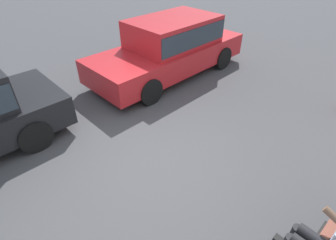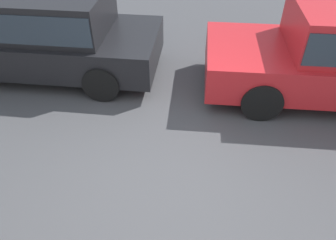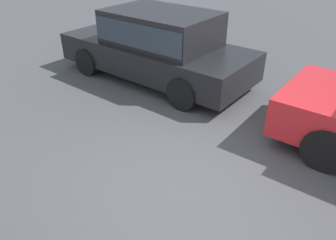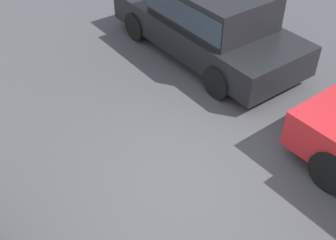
# 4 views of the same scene
# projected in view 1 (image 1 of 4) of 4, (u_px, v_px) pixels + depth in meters

# --- Properties ---
(ground_plane) EXTENTS (60.00, 60.00, 0.00)m
(ground_plane) POSITION_uv_depth(u_px,v_px,m) (154.00, 164.00, 4.64)
(ground_plane) COLOR #424244
(parked_car_near) EXTENTS (4.63, 1.95, 1.53)m
(parked_car_near) POSITION_uv_depth(u_px,v_px,m) (171.00, 45.00, 7.12)
(parked_car_near) COLOR red
(parked_car_near) RESTS_ON ground_plane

